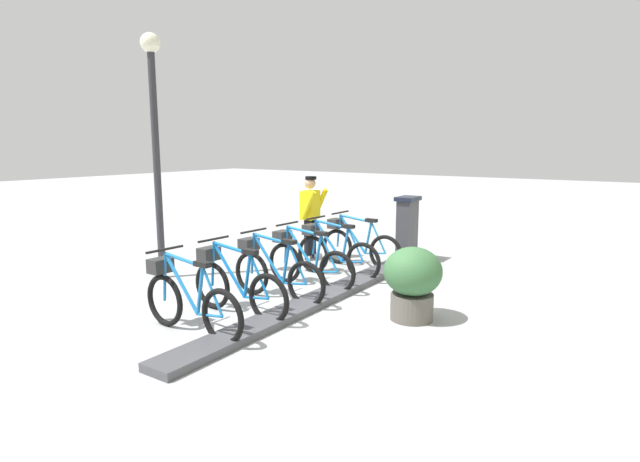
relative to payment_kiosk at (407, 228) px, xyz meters
name	(u,v)px	position (x,y,z in m)	size (l,w,h in m)	color
ground_plane	(316,303)	(-0.05, 3.22, -0.67)	(60.00, 60.00, 0.00)	#A1A4A7
dock_rail_base	(316,300)	(-0.05, 3.22, -0.62)	(0.44, 5.75, 0.10)	#47474C
payment_kiosk	(407,228)	(0.00, 0.00, 0.00)	(0.36, 0.52, 1.28)	#38383D
bike_docked_0	(357,244)	(0.57, 0.95, -0.24)	(1.72, 0.54, 1.02)	black
bike_docked_1	(334,252)	(0.57, 1.77, -0.24)	(1.72, 0.54, 1.02)	black
bike_docked_2	(306,261)	(0.57, 2.60, -0.24)	(1.72, 0.54, 1.02)	black
bike_docked_3	(274,272)	(0.57, 3.42, -0.24)	(1.72, 0.54, 1.02)	black
bike_docked_4	(235,284)	(0.57, 4.25, -0.24)	(1.72, 0.54, 1.02)	black
bike_docked_5	(188,300)	(0.57, 5.07, -0.24)	(1.72, 0.54, 1.02)	black
worker_near_rack	(310,214)	(1.66, 0.92, 0.24)	(0.49, 0.66, 1.66)	white
lamp_post	(154,122)	(2.99, 3.50, 1.98)	(0.32, 0.32, 4.05)	#2D2D33
planter_bush	(413,280)	(-1.48, 3.09, -0.12)	(0.76, 0.76, 0.97)	#59544C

